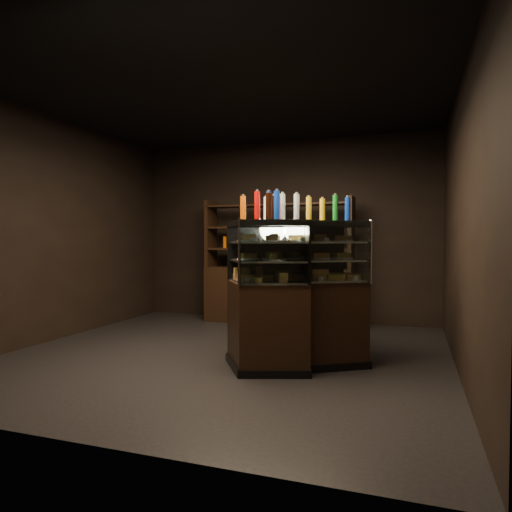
{
  "coord_description": "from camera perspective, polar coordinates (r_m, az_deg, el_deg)",
  "views": [
    {
      "loc": [
        2.05,
        -4.93,
        1.35
      ],
      "look_at": [
        0.47,
        -0.33,
        1.18
      ],
      "focal_mm": 32.0,
      "sensor_mm": 36.0,
      "label": 1
    }
  ],
  "objects": [
    {
      "name": "room_shell",
      "position": [
        5.37,
        -3.63,
        8.37
      ],
      "size": [
        5.02,
        5.02,
        3.01
      ],
      "color": "black",
      "rests_on": "ground"
    },
    {
      "name": "bottles_top",
      "position": [
        5.0,
        3.58,
        5.92
      ],
      "size": [
        1.05,
        1.16,
        0.3
      ],
      "color": "yellow",
      "rests_on": "display_case"
    },
    {
      "name": "back_shelving",
      "position": [
        7.31,
        2.65,
        -3.81
      ],
      "size": [
        2.42,
        0.49,
        2.0
      ],
      "rotation": [
        0.0,
        0.0,
        -0.03
      ],
      "color": "black",
      "rests_on": "ground"
    },
    {
      "name": "ground",
      "position": [
        5.5,
        -3.58,
        -12.15
      ],
      "size": [
        5.0,
        5.0,
        0.0
      ],
      "primitive_type": "plane",
      "color": "black",
      "rests_on": "ground"
    },
    {
      "name": "potted_conifer",
      "position": [
        6.06,
        4.38,
        -6.25
      ],
      "size": [
        0.39,
        0.39,
        0.83
      ],
      "rotation": [
        0.0,
        0.0,
        0.29
      ],
      "color": "black",
      "rests_on": "ground"
    },
    {
      "name": "display_case",
      "position": [
        5.06,
        3.54,
        -7.44
      ],
      "size": [
        1.66,
        1.58,
        1.56
      ],
      "rotation": [
        0.0,
        0.0,
        -0.34
      ],
      "color": "black",
      "rests_on": "ground"
    },
    {
      "name": "food_display",
      "position": [
        4.99,
        3.53,
        0.02
      ],
      "size": [
        1.2,
        1.3,
        0.47
      ],
      "color": "#B99442",
      "rests_on": "display_case"
    }
  ]
}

